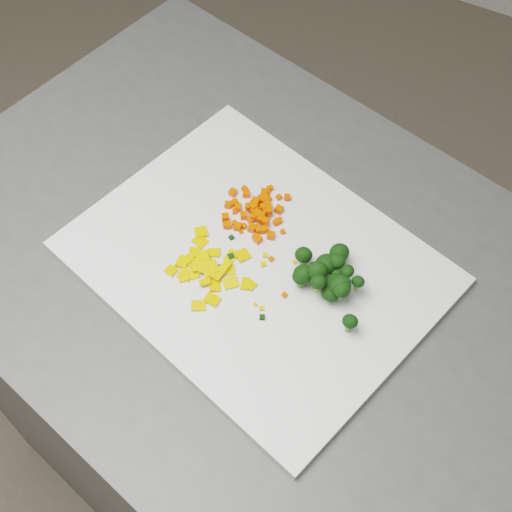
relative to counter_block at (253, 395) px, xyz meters
The scene contains 142 objects.
counter_block is the anchor object (origin of this frame).
cutting_board 0.46m from the counter_block, 36.31° to the right, with size 0.43×0.33×0.01m, color silver.
carrot_pile 0.48m from the counter_block, 112.86° to the left, with size 0.09×0.09×0.03m, color #EB3B02, non-canonical shape.
pepper_pile 0.47m from the counter_block, 129.56° to the right, with size 0.11×0.11×0.02m, color #E5A50C, non-canonical shape.
broccoli_pile 0.50m from the counter_block, ahead, with size 0.11×0.11×0.05m, color black, non-canonical shape.
carrot_cube_0 0.48m from the counter_block, 106.50° to the left, with size 0.01×0.01×0.01m, color #EB3B02.
carrot_cube_1 0.47m from the counter_block, 105.77° to the left, with size 0.01×0.01×0.01m, color #EB3B02.
carrot_cube_2 0.47m from the counter_block, 134.94° to the left, with size 0.01×0.01×0.01m, color #EB3B02.
carrot_cube_3 0.47m from the counter_block, 75.40° to the left, with size 0.01×0.01×0.01m, color #EB3B02.
carrot_cube_4 0.48m from the counter_block, 120.60° to the left, with size 0.01×0.01×0.01m, color #EB3B02.
carrot_cube_5 0.47m from the counter_block, 83.88° to the left, with size 0.01×0.01×0.01m, color #EB3B02.
carrot_cube_6 0.47m from the counter_block, 129.87° to the left, with size 0.01×0.01×0.01m, color #EB3B02.
carrot_cube_7 0.47m from the counter_block, 118.34° to the left, with size 0.01×0.01×0.01m, color #EB3B02.
carrot_cube_8 0.47m from the counter_block, 111.62° to the left, with size 0.01×0.01×0.01m, color #EB3B02.
carrot_cube_9 0.48m from the counter_block, 117.13° to the left, with size 0.01×0.01×0.01m, color #EB3B02.
carrot_cube_10 0.47m from the counter_block, 106.55° to the left, with size 0.01×0.01×0.01m, color #EB3B02.
carrot_cube_11 0.48m from the counter_block, 102.71° to the left, with size 0.01×0.01×0.01m, color #EB3B02.
carrot_cube_12 0.47m from the counter_block, 123.37° to the left, with size 0.01×0.01×0.01m, color #EB3B02.
carrot_cube_13 0.48m from the counter_block, 109.20° to the left, with size 0.01×0.01×0.01m, color #EB3B02.
carrot_cube_14 0.47m from the counter_block, 98.90° to the left, with size 0.01×0.01×0.01m, color #EB3B02.
carrot_cube_15 0.47m from the counter_block, 83.52° to the left, with size 0.01×0.01×0.01m, color #EB3B02.
carrot_cube_16 0.47m from the counter_block, 108.28° to the left, with size 0.01×0.01×0.01m, color #EB3B02.
carrot_cube_17 0.47m from the counter_block, 108.14° to the left, with size 0.01×0.01×0.01m, color #EB3B02.
carrot_cube_18 0.47m from the counter_block, 138.86° to the left, with size 0.01×0.01×0.01m, color #EB3B02.
carrot_cube_19 0.47m from the counter_block, 110.01° to the left, with size 0.01×0.01×0.01m, color #EB3B02.
carrot_cube_20 0.47m from the counter_block, 105.42° to the left, with size 0.01×0.01×0.01m, color #EB3B02.
carrot_cube_21 0.47m from the counter_block, 133.70° to the left, with size 0.01×0.01×0.01m, color #EB3B02.
carrot_cube_22 0.48m from the counter_block, 117.78° to the left, with size 0.01×0.01×0.01m, color #EB3B02.
carrot_cube_23 0.47m from the counter_block, 121.02° to the left, with size 0.01×0.01×0.01m, color #EB3B02.
carrot_cube_24 0.48m from the counter_block, 106.08° to the left, with size 0.01×0.01×0.01m, color #EB3B02.
carrot_cube_25 0.47m from the counter_block, 115.70° to the left, with size 0.01×0.01×0.01m, color #EB3B02.
carrot_cube_26 0.47m from the counter_block, 138.54° to the left, with size 0.01×0.01×0.01m, color #EB3B02.
carrot_cube_27 0.47m from the counter_block, 106.66° to the left, with size 0.01×0.01×0.01m, color #EB3B02.
carrot_cube_28 0.47m from the counter_block, 105.51° to the left, with size 0.01×0.01×0.01m, color #EB3B02.
carrot_cube_29 0.47m from the counter_block, 89.98° to the left, with size 0.01×0.01×0.01m, color #EB3B02.
carrot_cube_30 0.47m from the counter_block, 115.00° to the left, with size 0.01×0.01×0.01m, color #EB3B02.
carrot_cube_31 0.47m from the counter_block, 106.15° to the left, with size 0.01×0.01×0.01m, color #EB3B02.
carrot_cube_32 0.48m from the counter_block, 98.20° to the left, with size 0.01×0.01×0.01m, color #EB3B02.
carrot_cube_33 0.48m from the counter_block, 115.51° to the left, with size 0.01×0.01×0.01m, color #EB3B02.
carrot_cube_34 0.47m from the counter_block, 101.54° to the left, with size 0.01×0.01×0.01m, color #EB3B02.
carrot_cube_35 0.47m from the counter_block, 97.20° to the left, with size 0.01×0.01×0.01m, color #EB3B02.
carrot_cube_36 0.48m from the counter_block, 101.19° to the left, with size 0.01×0.01×0.01m, color #EB3B02.
carrot_cube_37 0.48m from the counter_block, 133.94° to the left, with size 0.01×0.01×0.01m, color #EB3B02.
carrot_cube_38 0.47m from the counter_block, 111.85° to the left, with size 0.01×0.01×0.01m, color #EB3B02.
carrot_cube_39 0.48m from the counter_block, 105.52° to the left, with size 0.01×0.01×0.01m, color #EB3B02.
carrot_cube_40 0.47m from the counter_block, 141.92° to the left, with size 0.01×0.01×0.01m, color #EB3B02.
carrot_cube_41 0.48m from the counter_block, 90.81° to the left, with size 0.01×0.01×0.01m, color #EB3B02.
carrot_cube_42 0.47m from the counter_block, 107.72° to the left, with size 0.01×0.01×0.01m, color #EB3B02.
carrot_cube_43 0.47m from the counter_block, 158.19° to the left, with size 0.01×0.01×0.01m, color #EB3B02.
carrot_cube_44 0.47m from the counter_block, 96.82° to the left, with size 0.01×0.01×0.01m, color #EB3B02.
carrot_cube_45 0.48m from the counter_block, 121.97° to the left, with size 0.01×0.01×0.01m, color #EB3B02.
carrot_cube_46 0.47m from the counter_block, 144.67° to the left, with size 0.01×0.01×0.01m, color #EB3B02.
carrot_cube_47 0.47m from the counter_block, 110.15° to the left, with size 0.01×0.01×0.01m, color #EB3B02.
carrot_cube_48 0.48m from the counter_block, 124.67° to the left, with size 0.01×0.01×0.01m, color #EB3B02.
carrot_cube_49 0.47m from the counter_block, 123.56° to the left, with size 0.01×0.01×0.01m, color #EB3B02.
carrot_cube_50 0.47m from the counter_block, 114.73° to the left, with size 0.01×0.01×0.01m, color #EB3B02.
carrot_cube_51 0.48m from the counter_block, 115.63° to the left, with size 0.01×0.01×0.01m, color #EB3B02.
carrot_cube_52 0.47m from the counter_block, 105.00° to the left, with size 0.01×0.01×0.01m, color #EB3B02.
carrot_cube_53 0.47m from the counter_block, 104.84° to the left, with size 0.01×0.01×0.01m, color #EB3B02.
carrot_cube_54 0.47m from the counter_block, 108.63° to the left, with size 0.01×0.01×0.01m, color #EB3B02.
carrot_cube_55 0.47m from the counter_block, 145.20° to the left, with size 0.01×0.01×0.01m, color #EB3B02.
carrot_cube_56 0.47m from the counter_block, 110.82° to the left, with size 0.01×0.01×0.01m, color #EB3B02.
carrot_cube_57 0.47m from the counter_block, 151.88° to the left, with size 0.01×0.01×0.01m, color #EB3B02.
carrot_cube_58 0.47m from the counter_block, 93.70° to the left, with size 0.01×0.01×0.01m, color #EB3B02.
carrot_cube_59 0.47m from the counter_block, 155.36° to the left, with size 0.01×0.01×0.01m, color #EB3B02.
carrot_cube_60 0.47m from the counter_block, 106.96° to the left, with size 0.01×0.01×0.01m, color #EB3B02.
carrot_cube_61 0.47m from the counter_block, 116.37° to the left, with size 0.01×0.01×0.01m, color #EB3B02.
carrot_cube_62 0.47m from the counter_block, 110.93° to the left, with size 0.01×0.01×0.01m, color #EB3B02.
carrot_cube_63 0.47m from the counter_block, 133.89° to the left, with size 0.01×0.01×0.01m, color #EB3B02.
carrot_cube_64 0.47m from the counter_block, 119.21° to the left, with size 0.01×0.01×0.01m, color #EB3B02.
carrot_cube_65 0.48m from the counter_block, 110.99° to the left, with size 0.01×0.01×0.01m, color #EB3B02.
carrot_cube_66 0.47m from the counter_block, 99.06° to the left, with size 0.01×0.01×0.01m, color #EB3B02.
carrot_cube_67 0.47m from the counter_block, 90.83° to the left, with size 0.01×0.01×0.01m, color #EB3B02.
carrot_cube_68 0.47m from the counter_block, 96.83° to the left, with size 0.01×0.01×0.01m, color #EB3B02.
carrot_cube_69 0.47m from the counter_block, 84.93° to the left, with size 0.01×0.01×0.01m, color #EB3B02.
carrot_cube_70 0.47m from the counter_block, 102.13° to the left, with size 0.01×0.01×0.01m, color #EB3B02.
pepper_chunk_0 0.47m from the counter_block, 97.31° to the right, with size 0.02×0.01×0.00m, color #E5A50C.
pepper_chunk_1 0.47m from the counter_block, 93.06° to the right, with size 0.02×0.02×0.00m, color #E5A50C.
pepper_chunk_2 0.47m from the counter_block, 166.90° to the right, with size 0.02×0.02×0.00m, color #E5A50C.
pepper_chunk_3 0.47m from the counter_block, 125.17° to the right, with size 0.02×0.02×0.00m, color #E5A50C.
pepper_chunk_4 0.47m from the counter_block, 105.52° to the right, with size 0.02×0.01×0.00m, color #E5A50C.
pepper_chunk_5 0.46m from the counter_block, 142.25° to the right, with size 0.02×0.01×0.00m, color #E5A50C.
pepper_chunk_6 0.47m from the counter_block, 123.76° to the right, with size 0.01×0.02×0.00m, color #E5A50C.
pepper_chunk_7 0.47m from the counter_block, 143.34° to the right, with size 0.02×0.01×0.00m, color #E5A50C.
pepper_chunk_8 0.47m from the counter_block, 137.21° to the right, with size 0.01×0.01×0.00m, color #E5A50C.
pepper_chunk_9 0.47m from the counter_block, behind, with size 0.02×0.02×0.00m, color #E5A50C.
pepper_chunk_10 0.47m from the counter_block, 130.84° to the right, with size 0.02×0.02×0.00m, color #E5A50C.
pepper_chunk_11 0.47m from the counter_block, 139.03° to the right, with size 0.02×0.01×0.00m, color #E5A50C.
pepper_chunk_12 0.47m from the counter_block, 152.74° to the right, with size 0.01×0.02×0.00m, color #E5A50C.
pepper_chunk_13 0.46m from the counter_block, 72.77° to the right, with size 0.02×0.01×0.00m, color #E5A50C.
pepper_chunk_14 0.47m from the counter_block, 120.29° to the right, with size 0.02×0.02×0.00m, color #E5A50C.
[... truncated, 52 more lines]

